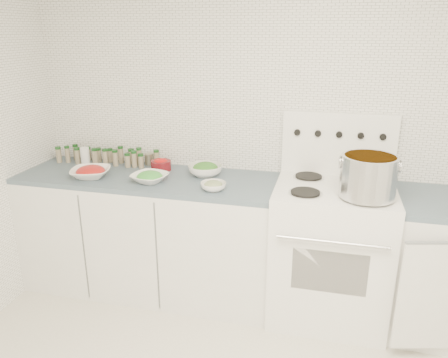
# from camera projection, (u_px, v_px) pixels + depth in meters

# --- Properties ---
(room_walls) EXTENTS (3.54, 3.04, 2.52)m
(room_walls) POSITION_uv_depth(u_px,v_px,m) (215.00, 124.00, 1.62)
(room_walls) COLOR white
(room_walls) RESTS_ON ground
(counter_left) EXTENTS (1.85, 0.62, 0.90)m
(counter_left) POSITION_uv_depth(u_px,v_px,m) (151.00, 233.00, 3.26)
(counter_left) COLOR white
(counter_left) RESTS_ON ground
(stove) EXTENTS (0.76, 0.70, 1.36)m
(stove) POSITION_uv_depth(u_px,v_px,m) (330.00, 247.00, 2.94)
(stove) COLOR white
(stove) RESTS_ON ground
(stock_pot) EXTENTS (0.35, 0.33, 0.25)m
(stock_pot) POSITION_uv_depth(u_px,v_px,m) (368.00, 175.00, 2.56)
(stock_pot) COLOR silver
(stock_pot) RESTS_ON stove
(bowl_tomato) EXTENTS (0.33, 0.33, 0.09)m
(bowl_tomato) POSITION_uv_depth(u_px,v_px,m) (91.00, 172.00, 3.07)
(bowl_tomato) COLOR white
(bowl_tomato) RESTS_ON counter_left
(bowl_snowpea) EXTENTS (0.29, 0.29, 0.08)m
(bowl_snowpea) POSITION_uv_depth(u_px,v_px,m) (150.00, 177.00, 2.98)
(bowl_snowpea) COLOR white
(bowl_snowpea) RESTS_ON counter_left
(bowl_broccoli) EXTENTS (0.30, 0.30, 0.10)m
(bowl_broccoli) POSITION_uv_depth(u_px,v_px,m) (205.00, 169.00, 3.11)
(bowl_broccoli) COLOR white
(bowl_broccoli) RESTS_ON counter_left
(bowl_zucchini) EXTENTS (0.20, 0.20, 0.07)m
(bowl_zucchini) POSITION_uv_depth(u_px,v_px,m) (213.00, 186.00, 2.83)
(bowl_zucchini) COLOR white
(bowl_zucchini) RESTS_ON counter_left
(bowl_pepper) EXTENTS (0.15, 0.15, 0.09)m
(bowl_pepper) POSITION_uv_depth(u_px,v_px,m) (161.00, 164.00, 3.23)
(bowl_pepper) COLOR maroon
(bowl_pepper) RESTS_ON counter_left
(salt_canister) EXTENTS (0.09, 0.09, 0.13)m
(salt_canister) POSITION_uv_depth(u_px,v_px,m) (85.00, 156.00, 3.36)
(salt_canister) COLOR white
(salt_canister) RESTS_ON counter_left
(tin_can) EXTENTS (0.08, 0.08, 0.09)m
(tin_can) POSITION_uv_depth(u_px,v_px,m) (149.00, 159.00, 3.36)
(tin_can) COLOR gray
(tin_can) RESTS_ON counter_left
(spice_cluster) EXTENTS (0.82, 0.16, 0.14)m
(spice_cluster) POSITION_uv_depth(u_px,v_px,m) (108.00, 156.00, 3.37)
(spice_cluster) COLOR gray
(spice_cluster) RESTS_ON counter_left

